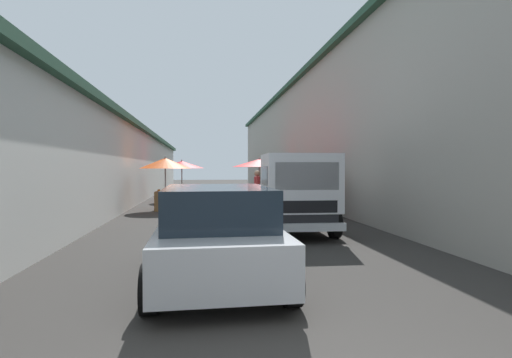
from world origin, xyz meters
TOP-DOWN VIEW (x-y plane):
  - ground at (13.50, 0.00)m, footprint 90.00×90.00m
  - building_left_whitewash at (15.75, 7.49)m, footprint 49.80×7.50m
  - building_right_concrete at (15.75, -7.49)m, footprint 49.80×7.50m
  - fruit_stall_near_left at (15.54, -1.61)m, footprint 2.49×2.49m
  - fruit_stall_far_left at (18.86, 2.02)m, footprint 2.37×2.37m
  - fruit_stall_near_right at (19.38, -2.79)m, footprint 2.44×2.44m
  - fruit_stall_far_right at (12.27, -2.70)m, footprint 2.77×2.77m
  - fruit_stall_mid_lane at (14.47, 2.50)m, footprint 2.11×2.11m
  - hatchback_car at (3.91, 0.76)m, footprint 3.94×1.98m
  - delivery_truck at (7.93, -1.42)m, footprint 4.97×2.08m
  - vendor_by_crates at (12.22, -1.04)m, footprint 0.65×0.29m
  - plastic_stool at (6.87, 0.84)m, footprint 0.30×0.30m

SIDE VIEW (x-z plane):
  - ground at x=13.50m, z-range 0.00..0.00m
  - plastic_stool at x=6.87m, z-range 0.11..0.54m
  - hatchback_car at x=3.91m, z-range 0.01..1.46m
  - vendor_by_crates at x=12.22m, z-range 0.13..1.79m
  - delivery_truck at x=7.93m, z-range 0.00..2.08m
  - fruit_stall_far_left at x=18.86m, z-range 0.54..2.74m
  - fruit_stall_near_left at x=15.54m, z-range 0.58..2.81m
  - fruit_stall_mid_lane at x=14.47m, z-range 0.58..2.82m
  - fruit_stall_near_right at x=19.38m, z-range 0.60..2.92m
  - fruit_stall_far_right at x=12.27m, z-range 0.65..2.97m
  - building_left_whitewash at x=15.75m, z-range 0.01..3.86m
  - building_right_concrete at x=15.75m, z-range 0.01..6.54m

